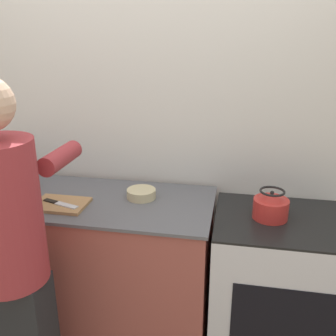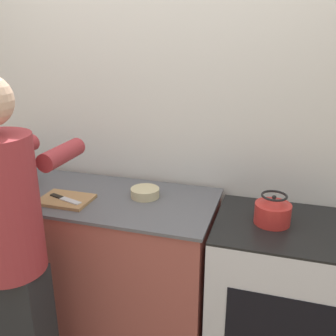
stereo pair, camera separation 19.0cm
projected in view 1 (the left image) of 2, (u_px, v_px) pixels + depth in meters
wall_back at (158, 125)px, 2.32m from camera, size 8.00×0.05×2.60m
counter at (86, 266)px, 2.33m from camera, size 1.55×0.64×0.93m
oven at (279, 291)px, 2.12m from camera, size 0.75×0.59×0.91m
person at (11, 250)px, 1.66m from camera, size 0.37×0.60×1.69m
cutting_board at (61, 204)px, 2.06m from camera, size 0.29×0.21×0.02m
knife at (59, 203)px, 2.05m from camera, size 0.23×0.10×0.01m
kettle at (271, 206)px, 1.96m from camera, size 0.18×0.18×0.16m
bowl_prep at (141, 194)px, 2.16m from camera, size 0.17×0.17×0.05m
book_stack at (1, 181)px, 2.18m from camera, size 0.24×0.26×0.17m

